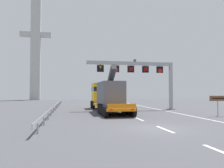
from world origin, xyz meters
TOP-DOWN VIEW (x-y plane):
  - ground at (0.00, 0.00)m, footprint 112.00×112.00m
  - lane_markings at (0.37, 21.43)m, footprint 0.20×57.45m
  - edge_line_right at (6.20, 12.00)m, footprint 0.20×63.00m
  - overhead_lane_gantry at (3.75, 14.65)m, footprint 12.07×0.90m
  - heavy_haul_truck_orange at (-1.07, 13.90)m, footprint 3.13×14.09m
  - tourist_info_sign_brown at (8.81, 5.78)m, footprint 1.84×0.15m
  - guardrail_left at (-7.49, 16.77)m, footprint 0.13×37.53m
  - bridge_pylon_distant at (-15.81, 55.25)m, footprint 9.00×2.00m

SIDE VIEW (x-z plane):
  - ground at x=0.00m, z-range 0.00..0.00m
  - edge_line_right at x=6.20m, z-range 0.00..0.01m
  - lane_markings at x=0.37m, z-range 0.00..0.01m
  - guardrail_left at x=-7.49m, z-range 0.18..0.94m
  - tourist_info_sign_brown at x=8.81m, z-range 0.56..2.57m
  - heavy_haul_truck_orange at x=-1.07m, z-range -0.66..4.64m
  - overhead_lane_gantry at x=3.75m, z-range 1.87..8.61m
  - bridge_pylon_distant at x=-15.81m, z-range 0.39..31.93m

